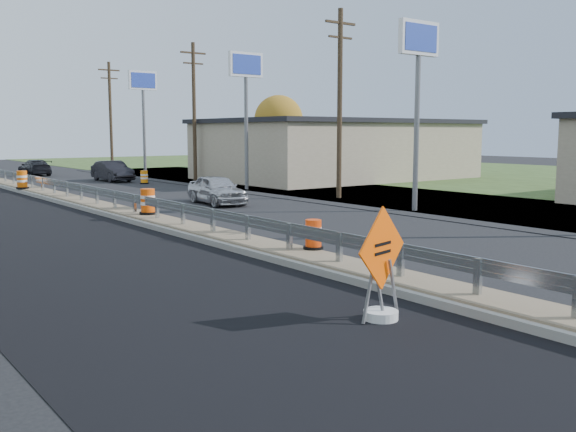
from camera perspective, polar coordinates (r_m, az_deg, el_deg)
ground at (r=18.76m, az=-3.58°, el=-2.79°), size 140.00×140.00×0.00m
grass_verge_far at (r=47.65m, az=20.62°, el=2.96°), size 40.00×120.00×0.03m
milled_overlay at (r=26.27m, az=-24.04°, el=-0.48°), size 7.20×120.00×0.01m
median at (r=25.73m, az=-13.46°, el=0.04°), size 1.60×55.00×0.23m
guardrail at (r=26.58m, az=-14.36°, el=1.58°), size 0.10×46.15×0.72m
retail_building_near at (r=47.19m, az=4.33°, el=5.97°), size 18.50×12.50×4.27m
pylon_sign_south at (r=27.86m, az=11.52°, el=13.77°), size 2.20×0.30×7.90m
pylon_sign_mid at (r=37.74m, az=-3.77°, el=12.19°), size 2.20×0.30×7.90m
pylon_sign_north at (r=50.00m, az=-12.77°, el=10.85°), size 2.20×0.30×7.90m
utility_pole_smid at (r=32.69m, az=4.62°, el=10.22°), size 1.90×0.26×9.40m
utility_pole_nmid at (r=45.01m, az=-8.34°, el=9.39°), size 1.90×0.26×9.40m
utility_pole_north at (r=58.60m, az=-15.50°, el=8.72°), size 1.90×0.26×9.40m
tree_far_yellow at (r=61.25m, az=-0.84°, el=8.55°), size 4.62×4.62×6.86m
caution_sign at (r=11.56m, az=8.29°, el=-6.66°), size 1.45×0.62×2.05m
barrel_median_near at (r=17.13m, az=2.27°, el=-1.69°), size 0.54×0.54×0.79m
barrel_median_mid at (r=25.00m, az=-12.35°, el=1.22°), size 0.66×0.66×0.97m
barrel_median_far at (r=38.63m, az=-22.56°, el=2.97°), size 0.68×0.68×0.99m
barrel_shoulder_mid at (r=43.12m, az=-12.66°, el=3.36°), size 0.59×0.59×0.86m
car_silver at (r=30.17m, az=-6.33°, el=2.36°), size 2.04×4.18×1.38m
car_dark_mid at (r=45.89m, az=-15.34°, el=3.87°), size 1.56×4.28×1.40m
car_dark_far at (r=54.09m, az=-21.58°, el=4.03°), size 1.84×4.33×1.24m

